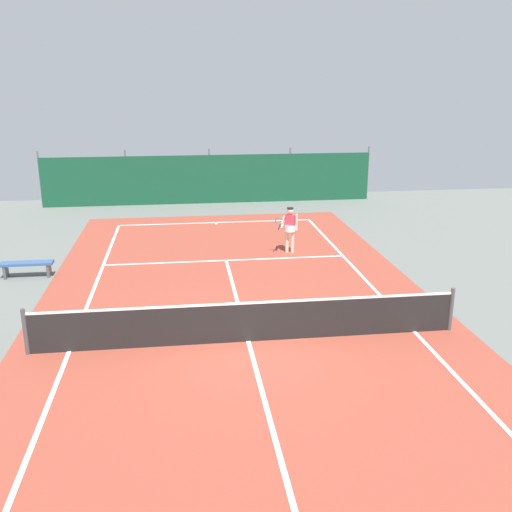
# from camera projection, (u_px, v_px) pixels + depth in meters

# --- Properties ---
(ground_plane) EXTENTS (36.00, 36.00, 0.00)m
(ground_plane) POSITION_uv_depth(u_px,v_px,m) (248.00, 341.00, 13.60)
(ground_plane) COLOR slate
(court_surface) EXTENTS (11.02, 26.60, 0.01)m
(court_surface) POSITION_uv_depth(u_px,v_px,m) (248.00, 341.00, 13.60)
(court_surface) COLOR brown
(court_surface) RESTS_ON ground
(tennis_net) EXTENTS (10.12, 0.10, 1.10)m
(tennis_net) POSITION_uv_depth(u_px,v_px,m) (248.00, 322.00, 13.45)
(tennis_net) COLOR black
(tennis_net) RESTS_ON ground
(back_fence) EXTENTS (16.30, 0.98, 2.70)m
(back_fence) POSITION_uv_depth(u_px,v_px,m) (210.00, 188.00, 29.12)
(back_fence) COLOR #14472D
(back_fence) RESTS_ON ground
(tennis_player) EXTENTS (0.85, 0.64, 1.64)m
(tennis_player) POSITION_uv_depth(u_px,v_px,m) (290.00, 226.00, 20.33)
(tennis_player) COLOR beige
(tennis_player) RESTS_ON ground
(tennis_ball_near_player) EXTENTS (0.07, 0.07, 0.07)m
(tennis_ball_near_player) POSITION_uv_depth(u_px,v_px,m) (148.00, 311.00, 15.31)
(tennis_ball_near_player) COLOR #CCDB33
(tennis_ball_near_player) RESTS_ON ground
(courtside_bench) EXTENTS (1.60, 0.40, 0.49)m
(courtside_bench) POSITION_uv_depth(u_px,v_px,m) (27.00, 266.00, 17.93)
(courtside_bench) COLOR #335184
(courtside_bench) RESTS_ON ground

